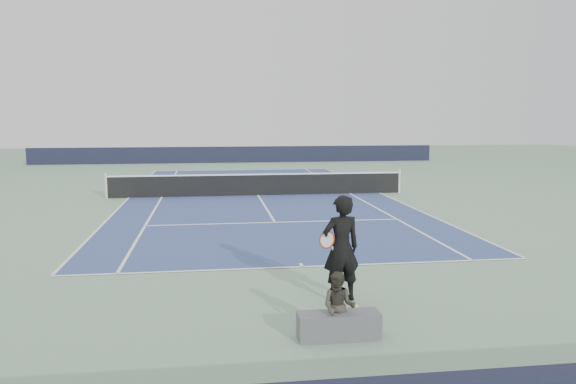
{
  "coord_description": "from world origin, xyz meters",
  "views": [
    {
      "loc": [
        -2.06,
        -24.2,
        3.42
      ],
      "look_at": [
        0.33,
        -7.13,
        1.1
      ],
      "focal_mm": 35.0,
      "sensor_mm": 36.0,
      "label": 1
    }
  ],
  "objects": [
    {
      "name": "spectator_bench",
      "position": [
        -0.12,
        -16.04,
        0.37
      ],
      "size": [
        1.33,
        0.9,
        1.09
      ],
      "color": "#545559",
      "rests_on": "ground"
    },
    {
      "name": "tennis_ball",
      "position": [
        0.5,
        -14.75,
        0.04
      ],
      "size": [
        0.07,
        0.07,
        0.07
      ],
      "primitive_type": "sphere",
      "color": "yellow",
      "rests_on": "ground"
    },
    {
      "name": "court_surface",
      "position": [
        0.0,
        0.0,
        0.01
      ],
      "size": [
        10.97,
        23.77,
        0.01
      ],
      "primitive_type": "cube",
      "color": "navy",
      "rests_on": "ground"
    },
    {
      "name": "windscreen_far",
      "position": [
        0.0,
        17.88,
        0.6
      ],
      "size": [
        30.0,
        0.25,
        1.2
      ],
      "primitive_type": "cube",
      "color": "black",
      "rests_on": "ground"
    },
    {
      "name": "tennis_player",
      "position": [
        0.33,
        -14.26,
        1.0
      ],
      "size": [
        0.87,
        0.67,
        2.0
      ],
      "color": "black",
      "rests_on": "ground"
    },
    {
      "name": "ground",
      "position": [
        0.0,
        0.0,
        0.0
      ],
      "size": [
        80.0,
        80.0,
        0.0
      ],
      "primitive_type": "plane",
      "color": "gray"
    },
    {
      "name": "tennis_net",
      "position": [
        0.0,
        0.0,
        0.5
      ],
      "size": [
        12.9,
        0.1,
        1.07
      ],
      "color": "silver",
      "rests_on": "ground"
    }
  ]
}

